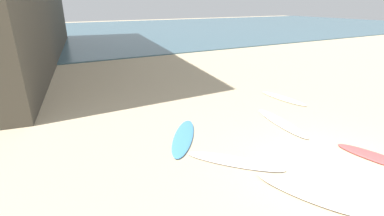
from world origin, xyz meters
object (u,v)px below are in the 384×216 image
Objects in this scene: surfboard_3 at (281,122)px; surfboard_2 at (183,137)px; surfboard_4 at (234,161)px; surfboard_1 at (283,98)px; surfboard_0 at (309,193)px; beachgoer_near at (34,69)px; surfboard_5 at (378,158)px.

surfboard_2 is at bearing -1.73° from surfboard_3.
surfboard_4 is at bearing 140.69° from surfboard_2.
surfboard_4 is (-4.79, -3.03, 0.01)m from surfboard_1.
surfboard_0 reaches higher than surfboard_3.
surfboard_2 reaches higher than surfboard_4.
surfboard_0 is 0.90× the size of surfboard_3.
surfboard_1 is 0.91× the size of surfboard_4.
beachgoer_near reaches higher than surfboard_0.
surfboard_1 is at bearing 25.76° from surfboard_0.
surfboard_0 is at bearing 44.22° from surfboard_1.
beachgoer_near reaches higher than surfboard_3.
surfboard_4 is at bearing 31.51° from surfboard_3.
surfboard_4 is (0.52, -1.81, -0.00)m from surfboard_2.
surfboard_3 is 2.90m from surfboard_5.
surfboard_4 is 1.54× the size of beachgoer_near.
surfboard_3 is at bearing -16.36° from beachgoer_near.
surfboard_0 is at bearing 142.26° from surfboard_2.
surfboard_3 is at bearing 30.11° from surfboard_0.
surfboard_2 is at bearing 8.22° from surfboard_1.
beachgoer_near is at bearing -41.90° from surfboard_1.
surfboard_1 is at bearing -132.31° from surfboard_2.
surfboard_2 is 0.98× the size of surfboard_3.
surfboard_1 is 1.39× the size of beachgoer_near.
surfboard_2 is 5.19m from surfboard_5.
surfboard_0 is 1.01× the size of surfboard_1.
beachgoer_near is (-8.98, 6.80, 0.87)m from surfboard_1.
surfboard_3 is at bearing 38.18° from surfboard_1.
surfboard_5 is at bearing 173.06° from surfboard_2.
surfboard_3 is (-1.96, -1.82, 0.01)m from surfboard_1.
surfboard_5 is at bearing -20.55° from surfboard_0.
surfboard_3 is 1.02× the size of surfboard_4.
surfboard_0 is at bearing -10.99° from surfboard_5.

